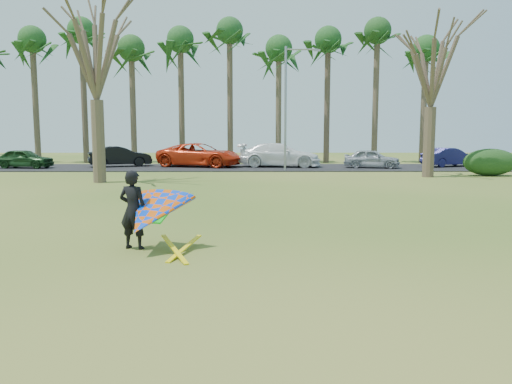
{
  "coord_description": "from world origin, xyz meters",
  "views": [
    {
      "loc": [
        -0.06,
        -10.63,
        2.66
      ],
      "look_at": [
        0.0,
        2.0,
        1.1
      ],
      "focal_mm": 35.0,
      "sensor_mm": 36.0,
      "label": 1
    }
  ],
  "objects_px": {
    "car_1": "(120,156)",
    "car_2": "(200,155)",
    "car_3": "(280,155)",
    "bare_tree_right": "(433,61)",
    "car_0": "(24,159)",
    "streetlight": "(288,102)",
    "bare_tree_left": "(95,45)",
    "car_4": "(372,159)",
    "kite_flyer": "(149,213)",
    "car_5": "(449,157)"
  },
  "relations": [
    {
      "from": "bare_tree_right",
      "to": "car_4",
      "type": "height_order",
      "value": "bare_tree_right"
    },
    {
      "from": "bare_tree_left",
      "to": "car_3",
      "type": "bearing_deg",
      "value": 46.41
    },
    {
      "from": "car_0",
      "to": "car_1",
      "type": "distance_m",
      "value": 6.45
    },
    {
      "from": "car_1",
      "to": "car_3",
      "type": "relative_size",
      "value": 0.76
    },
    {
      "from": "car_1",
      "to": "car_2",
      "type": "bearing_deg",
      "value": -114.03
    },
    {
      "from": "car_1",
      "to": "kite_flyer",
      "type": "height_order",
      "value": "kite_flyer"
    },
    {
      "from": "bare_tree_right",
      "to": "car_1",
      "type": "xyz_separation_m",
      "value": [
        -19.81,
        7.75,
        -5.78
      ]
    },
    {
      "from": "kite_flyer",
      "to": "bare_tree_left",
      "type": "bearing_deg",
      "value": 110.84
    },
    {
      "from": "bare_tree_left",
      "to": "bare_tree_right",
      "type": "xyz_separation_m",
      "value": [
        18.0,
        3.0,
        -0.35
      ]
    },
    {
      "from": "bare_tree_right",
      "to": "car_4",
      "type": "relative_size",
      "value": 2.4
    },
    {
      "from": "streetlight",
      "to": "car_1",
      "type": "distance_m",
      "value": 13.07
    },
    {
      "from": "car_2",
      "to": "car_5",
      "type": "xyz_separation_m",
      "value": [
        18.11,
        0.07,
        -0.17
      ]
    },
    {
      "from": "car_0",
      "to": "car_1",
      "type": "xyz_separation_m",
      "value": [
        6.26,
        1.54,
        0.07
      ]
    },
    {
      "from": "car_1",
      "to": "car_3",
      "type": "height_order",
      "value": "car_3"
    },
    {
      "from": "car_5",
      "to": "bare_tree_left",
      "type": "bearing_deg",
      "value": 93.49
    },
    {
      "from": "streetlight",
      "to": "car_0",
      "type": "bearing_deg",
      "value": 173.08
    },
    {
      "from": "kite_flyer",
      "to": "car_0",
      "type": "bearing_deg",
      "value": 119.71
    },
    {
      "from": "car_4",
      "to": "kite_flyer",
      "type": "xyz_separation_m",
      "value": [
        -10.6,
        -24.07,
        0.14
      ]
    },
    {
      "from": "bare_tree_right",
      "to": "car_0",
      "type": "xyz_separation_m",
      "value": [
        -26.07,
        6.21,
        -5.84
      ]
    },
    {
      "from": "bare_tree_left",
      "to": "car_4",
      "type": "relative_size",
      "value": 2.53
    },
    {
      "from": "bare_tree_right",
      "to": "car_1",
      "type": "relative_size",
      "value": 2.08
    },
    {
      "from": "car_4",
      "to": "bare_tree_left",
      "type": "bearing_deg",
      "value": 135.02
    },
    {
      "from": "streetlight",
      "to": "car_0",
      "type": "relative_size",
      "value": 2.05
    },
    {
      "from": "streetlight",
      "to": "car_2",
      "type": "distance_m",
      "value": 7.9
    },
    {
      "from": "bare_tree_right",
      "to": "bare_tree_left",
      "type": "bearing_deg",
      "value": -170.54
    },
    {
      "from": "car_0",
      "to": "car_3",
      "type": "bearing_deg",
      "value": -80.6
    },
    {
      "from": "car_0",
      "to": "car_5",
      "type": "height_order",
      "value": "car_5"
    },
    {
      "from": "bare_tree_left",
      "to": "bare_tree_right",
      "type": "bearing_deg",
      "value": 9.46
    },
    {
      "from": "car_0",
      "to": "car_3",
      "type": "relative_size",
      "value": 0.67
    },
    {
      "from": "car_0",
      "to": "car_1",
      "type": "bearing_deg",
      "value": -70.3
    },
    {
      "from": "car_4",
      "to": "car_5",
      "type": "distance_m",
      "value": 6.08
    },
    {
      "from": "car_2",
      "to": "car_5",
      "type": "relative_size",
      "value": 1.48
    },
    {
      "from": "bare_tree_right",
      "to": "car_0",
      "type": "distance_m",
      "value": 27.42
    },
    {
      "from": "bare_tree_left",
      "to": "kite_flyer",
      "type": "relative_size",
      "value": 4.06
    },
    {
      "from": "car_3",
      "to": "kite_flyer",
      "type": "distance_m",
      "value": 25.44
    },
    {
      "from": "streetlight",
      "to": "car_4",
      "type": "height_order",
      "value": "streetlight"
    },
    {
      "from": "car_0",
      "to": "car_4",
      "type": "bearing_deg",
      "value": -83.94
    },
    {
      "from": "car_1",
      "to": "streetlight",
      "type": "bearing_deg",
      "value": -129.27
    },
    {
      "from": "bare_tree_right",
      "to": "car_0",
      "type": "bearing_deg",
      "value": 166.6
    },
    {
      "from": "car_3",
      "to": "car_5",
      "type": "bearing_deg",
      "value": -80.71
    },
    {
      "from": "car_2",
      "to": "car_4",
      "type": "height_order",
      "value": "car_2"
    },
    {
      "from": "car_3",
      "to": "car_1",
      "type": "bearing_deg",
      "value": 95.82
    },
    {
      "from": "streetlight",
      "to": "bare_tree_left",
      "type": "bearing_deg",
      "value": -145.43
    },
    {
      "from": "car_2",
      "to": "car_5",
      "type": "bearing_deg",
      "value": -73.17
    },
    {
      "from": "streetlight",
      "to": "car_5",
      "type": "distance_m",
      "value": 13.08
    },
    {
      "from": "car_2",
      "to": "kite_flyer",
      "type": "height_order",
      "value": "kite_flyer"
    },
    {
      "from": "car_4",
      "to": "kite_flyer",
      "type": "height_order",
      "value": "kite_flyer"
    },
    {
      "from": "car_2",
      "to": "car_3",
      "type": "bearing_deg",
      "value": -75.53
    },
    {
      "from": "car_2",
      "to": "car_4",
      "type": "xyz_separation_m",
      "value": [
        12.17,
        -1.24,
        -0.19
      ]
    },
    {
      "from": "bare_tree_left",
      "to": "streetlight",
      "type": "height_order",
      "value": "bare_tree_left"
    }
  ]
}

